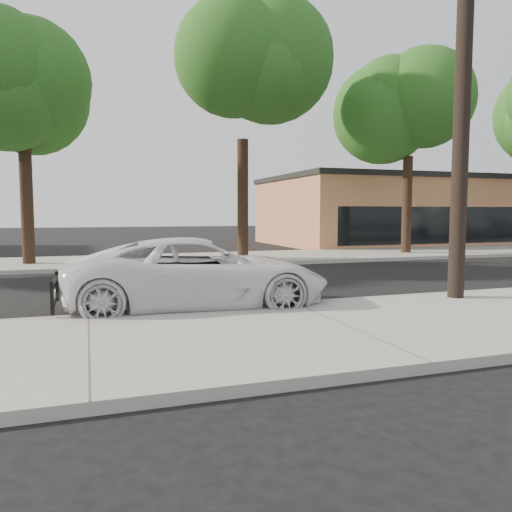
{
  "coord_description": "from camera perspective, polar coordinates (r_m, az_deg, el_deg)",
  "views": [
    {
      "loc": [
        -3.98,
        -11.49,
        1.99
      ],
      "look_at": [
        -0.34,
        -0.75,
        1.0
      ],
      "focal_mm": 35.0,
      "sensor_mm": 36.0,
      "label": 1
    }
  ],
  "objects": [
    {
      "name": "ground",
      "position": [
        12.32,
        0.36,
        -4.31
      ],
      "size": [
        120.0,
        120.0,
        0.0
      ],
      "primitive_type": "plane",
      "color": "black",
      "rests_on": "ground"
    },
    {
      "name": "near_sidewalk",
      "position": [
        8.43,
        10.06,
        -8.21
      ],
      "size": [
        90.0,
        4.4,
        0.15
      ],
      "primitive_type": "cube",
      "color": "gray",
      "rests_on": "ground"
    },
    {
      "name": "far_sidewalk",
      "position": [
        20.47,
        -7.44,
        -0.42
      ],
      "size": [
        90.0,
        5.0,
        0.15
      ],
      "primitive_type": "cube",
      "color": "gray",
      "rests_on": "ground"
    },
    {
      "name": "curb_near",
      "position": [
        10.37,
        4.18,
        -5.66
      ],
      "size": [
        90.0,
        0.12,
        0.16
      ],
      "primitive_type": "cube",
      "color": "#9E9B93",
      "rests_on": "ground"
    },
    {
      "name": "building_main",
      "position": [
        33.98,
        17.34,
        4.79
      ],
      "size": [
        18.0,
        10.0,
        4.0
      ],
      "primitive_type": "cube",
      "color": "#BE784F",
      "rests_on": "ground"
    },
    {
      "name": "utility_pole",
      "position": [
        11.91,
        22.57,
        17.75
      ],
      "size": [
        1.4,
        0.34,
        9.0
      ],
      "color": "black",
      "rests_on": "near_sidewalk"
    },
    {
      "name": "tree_b",
      "position": [
        20.07,
        -24.62,
        16.52
      ],
      "size": [
        4.34,
        4.2,
        8.45
      ],
      "color": "black",
      "rests_on": "far_sidewalk"
    },
    {
      "name": "tree_c",
      "position": [
        20.7,
        -0.81,
        18.75
      ],
      "size": [
        4.96,
        4.8,
        9.55
      ],
      "color": "black",
      "rests_on": "far_sidewalk"
    },
    {
      "name": "tree_d",
      "position": [
        24.45,
        17.7,
        15.07
      ],
      "size": [
        4.5,
        4.35,
        8.75
      ],
      "color": "black",
      "rests_on": "far_sidewalk"
    },
    {
      "name": "police_cruiser",
      "position": [
        10.36,
        -6.53,
        -1.97
      ],
      "size": [
        5.51,
        2.89,
        1.48
      ],
      "primitive_type": "imported",
      "rotation": [
        0.0,
        0.0,
        1.49
      ],
      "color": "white",
      "rests_on": "ground"
    }
  ]
}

